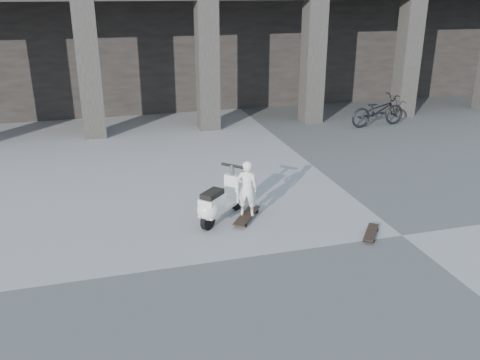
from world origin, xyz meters
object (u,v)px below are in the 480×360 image
object	(u,v)px
longboard	(247,216)
bicycle	(378,111)
skateboard_spare	(371,233)
child	(247,188)
scooter	(216,204)

from	to	relation	value
longboard	bicycle	distance (m)	8.55
bicycle	skateboard_spare	bearing A→B (deg)	143.98
child	bicycle	size ratio (longest dim) A/B	0.57
longboard	skateboard_spare	xyz separation A→B (m)	(2.00, -1.31, -0.01)
skateboard_spare	bicycle	world-z (taller)	bicycle
longboard	bicycle	world-z (taller)	bicycle
longboard	skateboard_spare	bearing A→B (deg)	-87.55
longboard	bicycle	bearing A→B (deg)	-11.06
child	scooter	size ratio (longest dim) A/B	0.97
skateboard_spare	child	xyz separation A→B (m)	(-2.00, 1.31, 0.59)
skateboard_spare	longboard	bearing A→B (deg)	94.08
skateboard_spare	bicycle	size ratio (longest dim) A/B	0.36
skateboard_spare	scooter	size ratio (longest dim) A/B	0.62
scooter	bicycle	xyz separation A→B (m)	(6.86, 5.87, 0.11)
longboard	child	size ratio (longest dim) A/B	0.85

